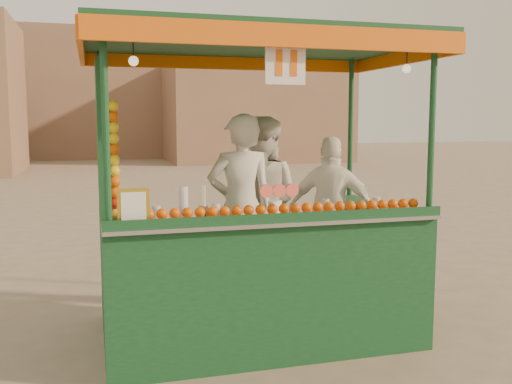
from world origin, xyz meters
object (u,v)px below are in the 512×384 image
object	(u,v)px
vendor_right	(332,211)
vendor_left	(241,207)
juice_cart	(250,244)
vendor_middle	(260,202)

from	to	relation	value
vendor_right	vendor_left	bearing A→B (deg)	40.82
vendor_right	juice_cart	bearing A→B (deg)	53.34
vendor_left	vendor_middle	size ratio (longest dim) A/B	1.01
juice_cart	vendor_right	xyz separation A→B (m)	(1.02, 0.46, 0.20)
vendor_right	vendor_middle	bearing A→B (deg)	20.14
vendor_left	vendor_right	size ratio (longest dim) A/B	1.14
vendor_left	vendor_right	distance (m)	1.07
vendor_left	vendor_middle	bearing A→B (deg)	-131.45
juice_cart	vendor_left	xyz separation A→B (m)	(-0.03, 0.24, 0.31)
vendor_middle	vendor_right	xyz separation A→B (m)	(0.75, -0.12, -0.10)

